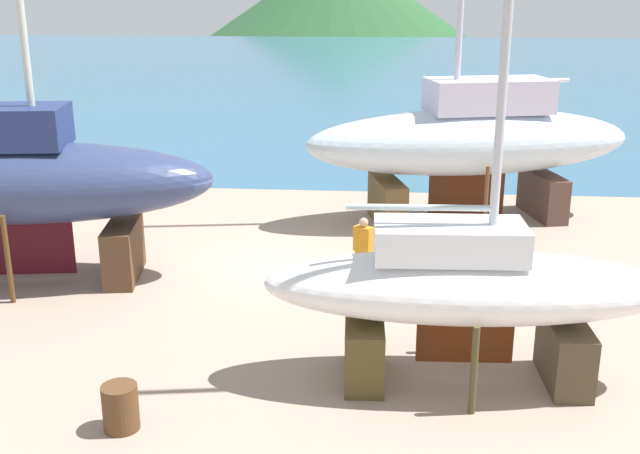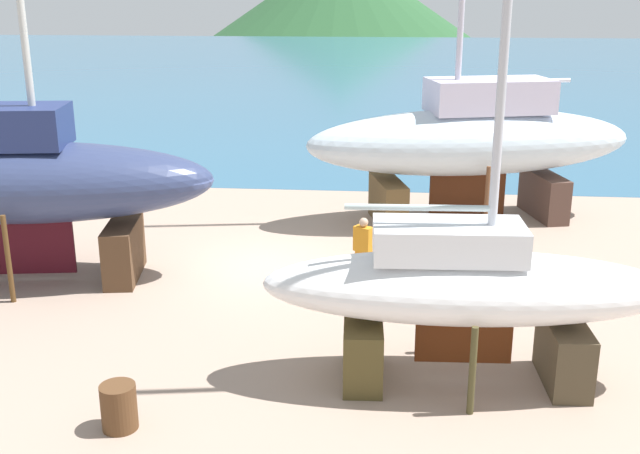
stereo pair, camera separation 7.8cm
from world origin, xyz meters
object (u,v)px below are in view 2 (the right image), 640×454
barrel_by_slipway (119,407)px  worker (363,251)px  sailboat_small_center (19,181)px  sailboat_large_starboard (472,140)px  sailboat_mid_port (465,289)px

barrel_by_slipway → worker: bearing=60.7°
sailboat_small_center → sailboat_large_starboard: bearing=20.0°
worker → barrel_by_slipway: 7.64m
sailboat_mid_port → worker: size_ratio=6.47×
barrel_by_slipway → sailboat_mid_port: bearing=20.5°
barrel_by_slipway → sailboat_small_center: bearing=125.1°
sailboat_mid_port → sailboat_large_starboard: sailboat_large_starboard is taller
sailboat_mid_port → worker: bearing=111.0°
sailboat_small_center → sailboat_large_starboard: (11.26, 6.09, -0.00)m
sailboat_small_center → worker: sailboat_small_center is taller
sailboat_large_starboard → worker: bearing=48.4°
sailboat_small_center → sailboat_large_starboard: sailboat_small_center is taller
sailboat_small_center → barrel_by_slipway: bearing=-63.3°
sailboat_small_center → sailboat_large_starboard: 12.80m
sailboat_large_starboard → barrel_by_slipway: 14.34m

